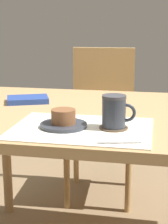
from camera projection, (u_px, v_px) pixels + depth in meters
dining_table at (110, 128)px, 1.51m from camera, size 1.36×0.90×0.72m
wooden_chair at (102, 115)px, 2.31m from camera, size 0.44×0.44×0.91m
placemat at (82, 129)px, 1.27m from camera, size 0.47×0.35×0.00m
pastry_plate at (63, 125)px, 1.28m from camera, size 0.16×0.16×0.01m
pastry at (63, 116)px, 1.27m from camera, size 0.08×0.08×0.05m
coffee_coaster at (114, 128)px, 1.26m from camera, size 0.10×0.10×0.00m
coffee_mug at (115, 111)px, 1.25m from camera, size 0.11×0.08×0.11m
teaspoon at (120, 142)px, 1.11m from camera, size 0.13×0.04×0.01m
small_book at (28, 100)px, 1.67m from camera, size 0.21×0.18×0.02m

